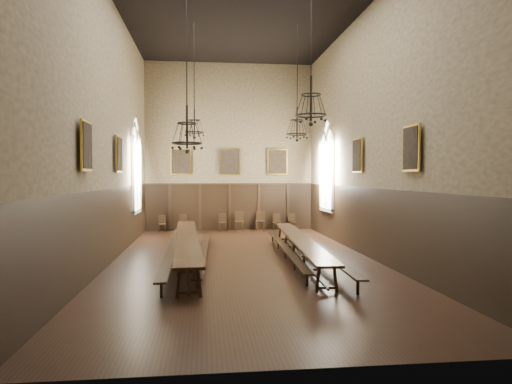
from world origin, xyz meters
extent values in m
cube|color=black|center=(0.00, 0.00, -0.01)|extent=(9.00, 18.00, 0.02)
cube|color=#897954|center=(0.00, 9.01, 4.50)|extent=(9.00, 0.02, 9.00)
cube|color=#897954|center=(0.00, -9.01, 4.50)|extent=(9.00, 0.02, 9.00)
cube|color=#897954|center=(-4.51, 0.00, 4.50)|extent=(0.02, 18.00, 9.00)
cube|color=#897954|center=(4.51, 0.00, 4.50)|extent=(0.02, 18.00, 9.00)
cube|color=black|center=(-1.96, 0.11, 0.80)|extent=(1.24, 10.78, 0.08)
cube|color=black|center=(1.93, -0.18, 0.73)|extent=(1.25, 9.88, 0.07)
cube|color=black|center=(-2.47, 0.17, 0.45)|extent=(0.48, 10.51, 0.05)
cube|color=black|center=(-1.42, 0.01, 0.39)|extent=(0.56, 9.23, 0.05)
cube|color=black|center=(1.49, 0.21, 0.38)|extent=(0.62, 9.01, 0.05)
cube|color=black|center=(2.57, -0.16, 0.44)|extent=(0.74, 10.35, 0.05)
cube|color=black|center=(-3.56, 8.47, 0.41)|extent=(0.41, 0.41, 0.05)
cube|color=black|center=(-3.56, 8.63, 0.63)|extent=(0.38, 0.07, 0.45)
cube|color=black|center=(-2.53, 8.47, 0.42)|extent=(0.44, 0.44, 0.05)
cube|color=black|center=(-2.53, 8.64, 0.66)|extent=(0.40, 0.08, 0.47)
cube|color=black|center=(-0.40, 8.56, 0.43)|extent=(0.41, 0.41, 0.05)
cube|color=black|center=(-0.40, 8.73, 0.67)|extent=(0.41, 0.05, 0.48)
cube|color=black|center=(0.48, 8.53, 0.48)|extent=(0.51, 0.51, 0.05)
cube|color=black|center=(0.48, 8.73, 0.75)|extent=(0.45, 0.10, 0.54)
cube|color=black|center=(1.62, 8.56, 0.49)|extent=(0.54, 0.54, 0.05)
cube|color=black|center=(1.62, 8.76, 0.76)|extent=(0.46, 0.14, 0.55)
cube|color=black|center=(2.49, 8.46, 0.42)|extent=(0.44, 0.44, 0.05)
cube|color=black|center=(2.49, 8.62, 0.65)|extent=(0.39, 0.09, 0.47)
cube|color=black|center=(3.40, 8.59, 0.42)|extent=(0.46, 0.46, 0.05)
cube|color=black|center=(3.40, 8.76, 0.66)|extent=(0.40, 0.11, 0.47)
cylinder|color=black|center=(-1.75, 2.70, 7.30)|extent=(0.03, 0.03, 3.41)
torus|color=black|center=(-1.75, 2.70, 4.66)|extent=(0.75, 0.75, 0.04)
torus|color=black|center=(-1.75, 2.70, 5.15)|extent=(0.48, 0.48, 0.04)
cylinder|color=black|center=(-1.75, 2.70, 5.06)|extent=(0.05, 0.05, 1.06)
cylinder|color=black|center=(2.35, 2.39, 7.34)|extent=(0.03, 0.03, 3.32)
torus|color=black|center=(2.35, 2.39, 4.60)|extent=(0.87, 0.87, 0.05)
torus|color=black|center=(2.35, 2.39, 5.17)|extent=(0.55, 0.55, 0.04)
cylinder|color=black|center=(2.35, 2.39, 5.06)|extent=(0.06, 0.06, 1.23)
cylinder|color=black|center=(-1.83, -2.85, 6.94)|extent=(0.03, 0.03, 4.11)
torus|color=black|center=(-1.83, -2.85, 3.83)|extent=(0.85, 0.85, 0.05)
torus|color=black|center=(-1.83, -2.85, 4.39)|extent=(0.54, 0.54, 0.04)
cylinder|color=black|center=(-1.83, -2.85, 4.29)|extent=(0.06, 0.06, 1.20)
cylinder|color=black|center=(1.82, -2.24, 7.45)|extent=(0.03, 0.03, 3.09)
torus|color=black|center=(1.82, -2.24, 4.74)|extent=(0.95, 0.95, 0.06)
torus|color=black|center=(1.82, -2.24, 5.35)|extent=(0.60, 0.60, 0.04)
cylinder|color=black|center=(1.82, -2.24, 5.24)|extent=(0.07, 0.07, 1.34)
cube|color=gold|center=(-2.60, 8.88, 3.70)|extent=(1.10, 0.12, 1.40)
cube|color=black|center=(-2.60, 8.88, 3.70)|extent=(0.98, 0.02, 1.28)
cube|color=gold|center=(0.00, 8.88, 3.70)|extent=(1.10, 0.12, 1.40)
cube|color=black|center=(0.00, 8.88, 3.70)|extent=(0.98, 0.02, 1.28)
cube|color=gold|center=(2.60, 8.88, 3.70)|extent=(1.10, 0.12, 1.40)
cube|color=black|center=(2.60, 8.88, 3.70)|extent=(0.98, 0.02, 1.28)
cube|color=gold|center=(-4.38, 1.00, 3.70)|extent=(0.12, 1.00, 1.30)
cube|color=black|center=(-4.38, 1.00, 3.70)|extent=(0.02, 0.88, 1.18)
cube|color=gold|center=(-4.38, -3.50, 3.70)|extent=(0.12, 1.00, 1.30)
cube|color=black|center=(-4.38, -3.50, 3.70)|extent=(0.02, 0.88, 1.18)
cube|color=gold|center=(4.38, 1.00, 3.70)|extent=(0.12, 1.00, 1.30)
cube|color=black|center=(4.38, 1.00, 3.70)|extent=(0.02, 0.88, 1.18)
cube|color=gold|center=(4.38, -3.50, 3.70)|extent=(0.12, 1.00, 1.30)
cube|color=black|center=(4.38, -3.50, 3.70)|extent=(0.02, 0.88, 1.18)
camera|label=1|loc=(-1.36, -15.67, 2.92)|focal=32.00mm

